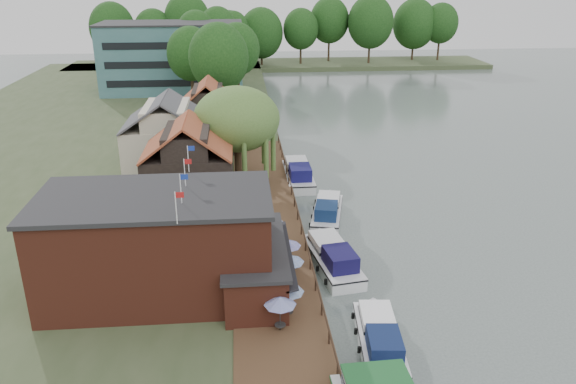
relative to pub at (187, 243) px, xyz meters
name	(u,v)px	position (x,y,z in m)	size (l,w,h in m)	color
ground	(382,286)	(14.00, 1.00, -4.65)	(260.00, 260.00, 0.00)	#4F5B59
land_bank	(85,150)	(-16.00, 36.00, -4.15)	(50.00, 140.00, 1.00)	#384728
quay_deck	(268,221)	(6.00, 11.00, -3.60)	(6.00, 50.00, 0.10)	#47301E
quay_rail	(297,213)	(8.70, 11.50, -3.15)	(0.20, 49.00, 1.00)	black
pub	(187,243)	(0.00, 0.00, 0.00)	(20.00, 11.00, 7.30)	maroon
hotel_block	(173,57)	(-8.00, 71.00, 2.50)	(25.40, 12.40, 12.30)	#38666B
cottage_a	(189,165)	(-1.00, 15.00, 0.60)	(8.60, 7.60, 8.50)	black
cottage_b	(168,136)	(-4.00, 25.00, 0.60)	(9.60, 8.60, 8.50)	beige
cottage_c	(209,115)	(0.00, 34.00, 0.60)	(7.60, 7.60, 8.50)	black
willow	(237,138)	(3.50, 20.00, 1.56)	(8.60, 8.60, 10.43)	#476B2D
umbrella_0	(280,314)	(5.90, -5.36, -2.36)	(2.01, 2.01, 2.38)	navy
umbrella_1	(288,300)	(6.49, -3.94, -2.36)	(2.11, 2.11, 2.38)	navy
umbrella_2	(289,270)	(6.90, -0.05, -2.36)	(2.20, 2.20, 2.38)	#1B4095
umbrella_3	(287,254)	(7.01, 2.39, -2.36)	(2.05, 2.05, 2.38)	#1D1A91
umbrella_4	(273,231)	(6.23, 6.33, -2.36)	(1.96, 1.96, 2.38)	navy
cruiser_0	(380,334)	(11.97, -6.32, -3.59)	(2.87, 8.89, 2.11)	white
cruiser_1	(332,254)	(10.72, 4.12, -3.49)	(3.10, 9.61, 2.32)	white
cruiser_2	(327,208)	(11.75, 13.33, -3.57)	(2.91, 9.02, 2.15)	silver
cruiser_3	(298,171)	(10.07, 23.60, -3.43)	(3.25, 10.05, 2.44)	white
bank_tree_0	(219,76)	(1.20, 44.26, 3.60)	(8.24, 8.24, 14.49)	#143811
bank_tree_1	(238,69)	(3.74, 51.69, 3.26)	(6.82, 6.82, 13.82)	#143811
bank_tree_2	(191,66)	(-3.84, 59.52, 2.69)	(7.68, 7.68, 12.67)	#143811
bank_tree_3	(197,47)	(-3.97, 77.67, 3.34)	(7.51, 7.51, 13.99)	#143811
bank_tree_4	(218,41)	(-0.19, 87.87, 3.38)	(8.02, 8.02, 14.05)	#143811
bank_tree_5	(234,40)	(3.00, 96.36, 2.65)	(7.11, 7.11, 12.60)	#143811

